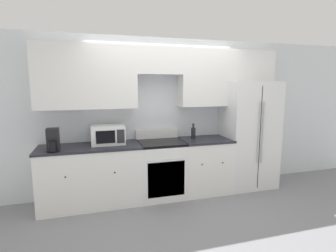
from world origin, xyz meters
The scene contains 9 objects.
ground_plane centered at (0.00, 0.00, 0.00)m, with size 12.00×12.00×0.00m, color gray.
wall_back centered at (0.01, 0.57, 1.61)m, with size 8.00×0.39×2.60m.
lower_cabinets_left centered at (-1.22, 0.31, 0.46)m, with size 1.51×0.64×0.92m.
lower_cabinets_right centered at (0.66, 0.31, 0.46)m, with size 0.83×0.64×0.92m.
oven_range centered at (-0.11, 0.31, 0.47)m, with size 0.73×0.65×1.08m.
refrigerator centered at (1.51, 0.38, 0.94)m, with size 0.91×0.79×1.89m.
microwave centered at (-0.95, 0.39, 1.06)m, with size 0.50×0.37×0.29m.
bottle centered at (0.48, 0.41, 1.02)m, with size 0.08×0.08×0.26m.
paper_towel_holder centered at (-1.70, 0.14, 1.07)m, with size 0.16×0.22×0.32m.
Camera 1 is at (-1.17, -3.69, 1.82)m, focal length 28.00 mm.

